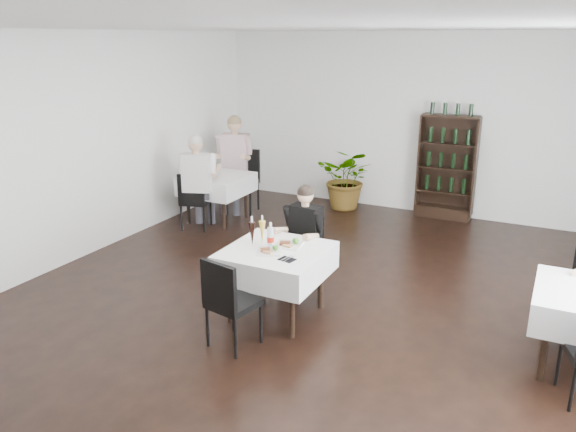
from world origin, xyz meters
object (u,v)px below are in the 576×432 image
object	(u,v)px
potted_tree	(348,178)
diner_main	(302,232)
wine_shelf	(447,168)
main_table	(276,262)

from	to	relation	value
potted_tree	diner_main	size ratio (longest dim) A/B	0.84
wine_shelf	potted_tree	size ratio (longest dim) A/B	1.61
main_table	diner_main	distance (m)	0.67
diner_main	potted_tree	bearing A→B (deg)	102.06
main_table	diner_main	world-z (taller)	diner_main
main_table	diner_main	size ratio (longest dim) A/B	0.79
wine_shelf	main_table	bearing A→B (deg)	-101.78
potted_tree	wine_shelf	bearing A→B (deg)	7.70
wine_shelf	potted_tree	bearing A→B (deg)	-172.30
potted_tree	diner_main	world-z (taller)	diner_main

